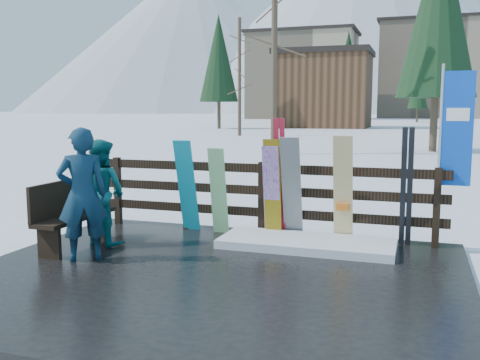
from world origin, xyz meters
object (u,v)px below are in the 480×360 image
(snowboard_0, at_px, (187,186))
(snowboard_4, at_px, (292,189))
(snowboard_3, at_px, (272,192))
(person_back, at_px, (102,192))
(snowboard_2, at_px, (272,189))
(bench, at_px, (71,212))
(snowboard_1, at_px, (218,191))
(person_front, at_px, (82,195))
(rental_flag, at_px, (453,136))
(snowboard_5, at_px, (343,190))

(snowboard_0, height_order, snowboard_4, snowboard_4)
(snowboard_3, xyz_separation_m, snowboard_4, (0.31, 0.00, 0.07))
(snowboard_4, height_order, person_back, snowboard_4)
(snowboard_2, bearing_deg, bench, -150.98)
(bench, height_order, snowboard_1, snowboard_1)
(snowboard_1, relative_size, person_front, 0.80)
(snowboard_1, bearing_deg, person_front, -120.67)
(snowboard_4, height_order, person_front, person_front)
(snowboard_1, bearing_deg, snowboard_2, 0.00)
(rental_flag, height_order, person_back, rental_flag)
(snowboard_1, distance_m, snowboard_4, 1.18)
(person_front, bearing_deg, snowboard_0, -144.05)
(snowboard_2, bearing_deg, rental_flag, 6.07)
(snowboard_3, bearing_deg, snowboard_1, 180.00)
(snowboard_1, height_order, snowboard_3, snowboard_3)
(snowboard_2, relative_size, rental_flag, 0.59)
(snowboard_4, relative_size, snowboard_5, 0.99)
(bench, xyz_separation_m, snowboard_5, (3.65, 1.44, 0.29))
(snowboard_2, relative_size, person_back, 0.99)
(snowboard_0, bearing_deg, person_back, -127.13)
(person_front, height_order, person_back, person_front)
(snowboard_5, bearing_deg, snowboard_3, -180.00)
(bench, xyz_separation_m, snowboard_0, (1.16, 1.44, 0.23))
(snowboard_0, relative_size, snowboard_2, 1.00)
(rental_flag, relative_size, person_back, 1.68)
(bench, height_order, person_front, person_front)
(snowboard_2, distance_m, person_front, 2.81)
(snowboard_2, xyz_separation_m, snowboard_5, (1.07, 0.00, 0.04))
(snowboard_5, bearing_deg, snowboard_4, 180.00)
(snowboard_2, distance_m, rental_flag, 2.69)
(snowboard_1, relative_size, snowboard_5, 0.85)
(snowboard_4, height_order, snowboard_5, snowboard_5)
(bench, height_order, rental_flag, rental_flag)
(snowboard_1, xyz_separation_m, person_back, (-1.40, -1.13, 0.08))
(rental_flag, bearing_deg, snowboard_1, -175.49)
(snowboard_3, bearing_deg, person_front, -136.12)
(snowboard_4, distance_m, person_front, 3.04)
(bench, relative_size, snowboard_3, 1.04)
(person_front, bearing_deg, rental_flag, 169.22)
(bench, bearing_deg, person_back, 44.77)
(rental_flag, relative_size, person_front, 1.49)
(rental_flag, bearing_deg, snowboard_0, -176.10)
(snowboard_3, distance_m, rental_flag, 2.72)
(snowboard_2, xyz_separation_m, person_front, (-2.03, -1.94, 0.11))
(snowboard_1, xyz_separation_m, snowboard_3, (0.87, 0.00, 0.02))
(bench, relative_size, snowboard_4, 0.93)
(snowboard_5, distance_m, rental_flag, 1.70)
(snowboard_1, xyz_separation_m, rental_flag, (3.42, 0.27, 0.92))
(snowboard_0, bearing_deg, snowboard_1, -0.00)
(snowboard_4, relative_size, rental_flag, 0.62)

